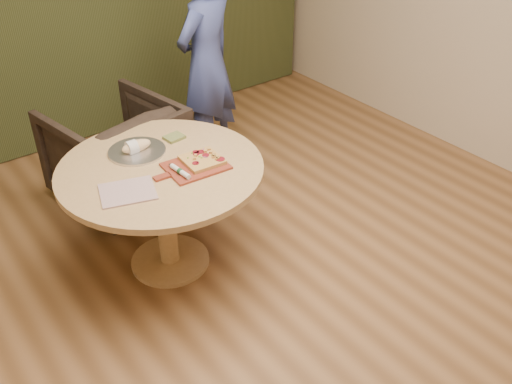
{
  "coord_description": "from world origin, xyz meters",
  "views": [
    {
      "loc": [
        -1.66,
        -1.81,
        2.52
      ],
      "look_at": [
        -0.08,
        0.25,
        0.78
      ],
      "focal_mm": 40.0,
      "sensor_mm": 36.0,
      "label": 1
    }
  ],
  "objects_px": {
    "pizza_paddle": "(194,167)",
    "flatbread_pizza": "(203,159)",
    "serving_tray": "(137,151)",
    "bread_roll": "(135,146)",
    "cutlery_roll": "(180,171)",
    "person_standing": "(207,63)",
    "armchair": "(116,149)",
    "pedestal_table": "(162,186)"
  },
  "relations": [
    {
      "from": "pedestal_table",
      "to": "pizza_paddle",
      "type": "distance_m",
      "value": 0.25
    },
    {
      "from": "flatbread_pizza",
      "to": "bread_roll",
      "type": "bearing_deg",
      "value": 125.86
    },
    {
      "from": "flatbread_pizza",
      "to": "armchair",
      "type": "height_order",
      "value": "armchair"
    },
    {
      "from": "flatbread_pizza",
      "to": "bread_roll",
      "type": "relative_size",
      "value": 1.22
    },
    {
      "from": "serving_tray",
      "to": "person_standing",
      "type": "xyz_separation_m",
      "value": [
        1.04,
        0.8,
        0.09
      ]
    },
    {
      "from": "armchair",
      "to": "pizza_paddle",
      "type": "bearing_deg",
      "value": 82.85
    },
    {
      "from": "armchair",
      "to": "person_standing",
      "type": "bearing_deg",
      "value": 177.68
    },
    {
      "from": "armchair",
      "to": "person_standing",
      "type": "height_order",
      "value": "person_standing"
    },
    {
      "from": "bread_roll",
      "to": "pizza_paddle",
      "type": "bearing_deg",
      "value": -62.62
    },
    {
      "from": "armchair",
      "to": "person_standing",
      "type": "xyz_separation_m",
      "value": [
        0.91,
        0.12,
        0.42
      ]
    },
    {
      "from": "flatbread_pizza",
      "to": "serving_tray",
      "type": "xyz_separation_m",
      "value": [
        -0.25,
        0.36,
        -0.02
      ]
    },
    {
      "from": "pedestal_table",
      "to": "bread_roll",
      "type": "height_order",
      "value": "bread_roll"
    },
    {
      "from": "pizza_paddle",
      "to": "person_standing",
      "type": "xyz_separation_m",
      "value": [
        0.86,
        1.17,
        0.09
      ]
    },
    {
      "from": "bread_roll",
      "to": "pedestal_table",
      "type": "bearing_deg",
      "value": -80.62
    },
    {
      "from": "cutlery_roll",
      "to": "pedestal_table",
      "type": "bearing_deg",
      "value": 99.87
    },
    {
      "from": "serving_tray",
      "to": "person_standing",
      "type": "bearing_deg",
      "value": 37.41
    },
    {
      "from": "pizza_paddle",
      "to": "flatbread_pizza",
      "type": "relative_size",
      "value": 1.94
    },
    {
      "from": "serving_tray",
      "to": "person_standing",
      "type": "distance_m",
      "value": 1.31
    },
    {
      "from": "serving_tray",
      "to": "armchair",
      "type": "relative_size",
      "value": 0.42
    },
    {
      "from": "pizza_paddle",
      "to": "person_standing",
      "type": "relative_size",
      "value": 0.27
    },
    {
      "from": "pizza_paddle",
      "to": "pedestal_table",
      "type": "bearing_deg",
      "value": 142.34
    },
    {
      "from": "pizza_paddle",
      "to": "bread_roll",
      "type": "height_order",
      "value": "bread_roll"
    },
    {
      "from": "flatbread_pizza",
      "to": "cutlery_roll",
      "type": "height_order",
      "value": "flatbread_pizza"
    },
    {
      "from": "person_standing",
      "to": "armchair",
      "type": "bearing_deg",
      "value": -12.49
    },
    {
      "from": "cutlery_roll",
      "to": "serving_tray",
      "type": "relative_size",
      "value": 0.56
    },
    {
      "from": "flatbread_pizza",
      "to": "person_standing",
      "type": "relative_size",
      "value": 0.14
    },
    {
      "from": "pedestal_table",
      "to": "flatbread_pizza",
      "type": "bearing_deg",
      "value": -29.42
    },
    {
      "from": "person_standing",
      "to": "pedestal_table",
      "type": "bearing_deg",
      "value": 25.48
    },
    {
      "from": "pizza_paddle",
      "to": "serving_tray",
      "type": "height_order",
      "value": "serving_tray"
    },
    {
      "from": "cutlery_roll",
      "to": "serving_tray",
      "type": "bearing_deg",
      "value": 95.67
    },
    {
      "from": "pizza_paddle",
      "to": "cutlery_roll",
      "type": "relative_size",
      "value": 2.29
    },
    {
      "from": "pedestal_table",
      "to": "pizza_paddle",
      "type": "xyz_separation_m",
      "value": [
        0.15,
        -0.14,
        0.15
      ]
    },
    {
      "from": "pizza_paddle",
      "to": "flatbread_pizza",
      "type": "height_order",
      "value": "flatbread_pizza"
    },
    {
      "from": "bread_roll",
      "to": "person_standing",
      "type": "bearing_deg",
      "value": 37.17
    },
    {
      "from": "cutlery_roll",
      "to": "armchair",
      "type": "distance_m",
      "value": 1.13
    },
    {
      "from": "pizza_paddle",
      "to": "serving_tray",
      "type": "relative_size",
      "value": 1.28
    },
    {
      "from": "pedestal_table",
      "to": "serving_tray",
      "type": "relative_size",
      "value": 3.48
    },
    {
      "from": "pedestal_table",
      "to": "flatbread_pizza",
      "type": "distance_m",
      "value": 0.3
    },
    {
      "from": "pedestal_table",
      "to": "person_standing",
      "type": "height_order",
      "value": "person_standing"
    },
    {
      "from": "serving_tray",
      "to": "person_standing",
      "type": "relative_size",
      "value": 0.21
    },
    {
      "from": "flatbread_pizza",
      "to": "armchair",
      "type": "xyz_separation_m",
      "value": [
        -0.12,
        1.03,
        -0.35
      ]
    },
    {
      "from": "serving_tray",
      "to": "bread_roll",
      "type": "bearing_deg",
      "value": 180.0
    }
  ]
}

